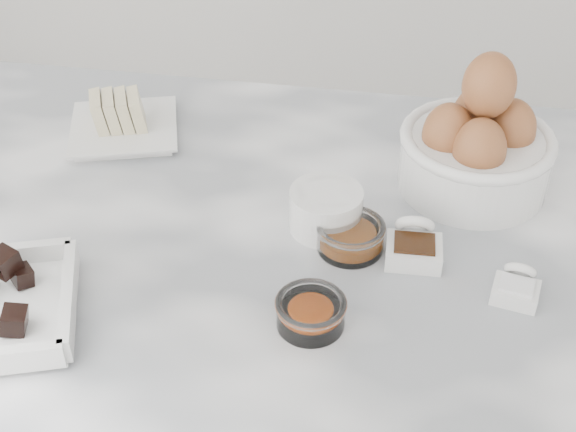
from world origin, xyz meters
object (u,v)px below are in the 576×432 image
object	(u,v)px
butter_plate	(121,120)
zest_bowl	(311,312)
honey_bowl	(351,236)
salt_spoon	(517,286)
vanilla_spoon	(414,245)
egg_bowl	(477,146)
sugar_ramekin	(326,208)

from	to	relation	value
butter_plate	zest_bowl	world-z (taller)	butter_plate
honey_bowl	salt_spoon	bearing A→B (deg)	-14.52
salt_spoon	vanilla_spoon	bearing A→B (deg)	157.22
butter_plate	egg_bowl	xyz separation A→B (m)	(0.48, -0.04, 0.04)
butter_plate	egg_bowl	size ratio (longest dim) A/B	0.95
vanilla_spoon	honey_bowl	bearing A→B (deg)	179.47
egg_bowl	vanilla_spoon	xyz separation A→B (m)	(-0.07, -0.15, -0.04)
honey_bowl	salt_spoon	xyz separation A→B (m)	(0.18, -0.05, -0.01)
butter_plate	zest_bowl	bearing A→B (deg)	-45.64
sugar_ramekin	zest_bowl	xyz separation A→B (m)	(0.01, -0.16, -0.01)
butter_plate	zest_bowl	distance (m)	0.45
zest_bowl	vanilla_spoon	bearing A→B (deg)	52.14
sugar_ramekin	salt_spoon	world-z (taller)	sugar_ramekin
zest_bowl	egg_bowl	bearing A→B (deg)	59.36
sugar_ramekin	honey_bowl	xyz separation A→B (m)	(0.03, -0.03, -0.01)
sugar_ramekin	vanilla_spoon	size ratio (longest dim) A/B	1.11
egg_bowl	salt_spoon	size ratio (longest dim) A/B	2.94
egg_bowl	zest_bowl	world-z (taller)	egg_bowl
salt_spoon	egg_bowl	bearing A→B (deg)	103.17
butter_plate	egg_bowl	distance (m)	0.48
butter_plate	sugar_ramekin	world-z (taller)	butter_plate
egg_bowl	zest_bowl	bearing A→B (deg)	-120.64
egg_bowl	honey_bowl	size ratio (longest dim) A/B	2.40
zest_bowl	salt_spoon	bearing A→B (deg)	20.86
butter_plate	zest_bowl	size ratio (longest dim) A/B	2.43
honey_bowl	egg_bowl	bearing A→B (deg)	47.41
zest_bowl	vanilla_spoon	world-z (taller)	vanilla_spoon
zest_bowl	butter_plate	bearing A→B (deg)	134.36
zest_bowl	vanilla_spoon	distance (m)	0.16
egg_bowl	salt_spoon	xyz separation A→B (m)	(0.05, -0.20, -0.05)
zest_bowl	salt_spoon	distance (m)	0.22
vanilla_spoon	egg_bowl	bearing A→B (deg)	66.44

